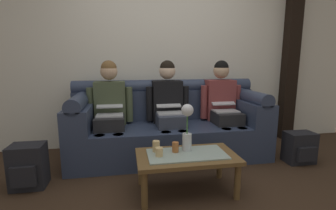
# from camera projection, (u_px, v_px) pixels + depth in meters

# --- Properties ---
(ground_plane) EXTENTS (14.00, 14.00, 0.00)m
(ground_plane) POSITION_uv_depth(u_px,v_px,m) (192.00, 204.00, 2.11)
(ground_plane) COLOR #382619
(back_wall_patterned) EXTENTS (6.00, 0.12, 2.90)m
(back_wall_patterned) POSITION_uv_depth(u_px,v_px,m) (162.00, 44.00, 3.50)
(back_wall_patterned) COLOR silver
(back_wall_patterned) RESTS_ON ground_plane
(timber_pillar) EXTENTS (0.20, 0.20, 2.90)m
(timber_pillar) POSITION_uv_depth(u_px,v_px,m) (291.00, 45.00, 3.72)
(timber_pillar) COLOR black
(timber_pillar) RESTS_ON ground_plane
(couch) EXTENTS (2.43, 0.88, 0.96)m
(couch) POSITION_uv_depth(u_px,v_px,m) (169.00, 127.00, 3.17)
(couch) COLOR #2D3851
(couch) RESTS_ON ground_plane
(person_left) EXTENTS (0.56, 0.67, 1.22)m
(person_left) POSITION_uv_depth(u_px,v_px,m) (110.00, 107.00, 2.99)
(person_left) COLOR #232326
(person_left) RESTS_ON ground_plane
(person_middle) EXTENTS (0.56, 0.67, 1.22)m
(person_middle) POSITION_uv_depth(u_px,v_px,m) (169.00, 105.00, 3.12)
(person_middle) COLOR #383D4C
(person_middle) RESTS_ON ground_plane
(person_right) EXTENTS (0.56, 0.67, 1.22)m
(person_right) POSITION_uv_depth(u_px,v_px,m) (223.00, 103.00, 3.24)
(person_right) COLOR #232326
(person_right) RESTS_ON ground_plane
(coffee_table) EXTENTS (0.92, 0.52, 0.37)m
(coffee_table) POSITION_uv_depth(u_px,v_px,m) (187.00, 159.00, 2.26)
(coffee_table) COLOR brown
(coffee_table) RESTS_ON ground_plane
(flower_vase) EXTENTS (0.11, 0.11, 0.45)m
(flower_vase) POSITION_uv_depth(u_px,v_px,m) (187.00, 125.00, 2.29)
(flower_vase) COLOR silver
(flower_vase) RESTS_ON coffee_table
(cup_near_left) EXTENTS (0.06, 0.06, 0.09)m
(cup_near_left) POSITION_uv_depth(u_px,v_px,m) (175.00, 147.00, 2.28)
(cup_near_left) COLOR #B26633
(cup_near_left) RESTS_ON coffee_table
(cup_near_right) EXTENTS (0.07, 0.07, 0.08)m
(cup_near_right) POSITION_uv_depth(u_px,v_px,m) (159.00, 152.00, 2.18)
(cup_near_right) COLOR #DBB77A
(cup_near_right) RESTS_ON coffee_table
(cup_far_center) EXTENTS (0.07, 0.07, 0.10)m
(cup_far_center) POSITION_uv_depth(u_px,v_px,m) (156.00, 146.00, 2.28)
(cup_far_center) COLOR #DBB77A
(cup_far_center) RESTS_ON coffee_table
(backpack_left) EXTENTS (0.31, 0.28, 0.43)m
(backpack_left) POSITION_uv_depth(u_px,v_px,m) (28.00, 167.00, 2.35)
(backpack_left) COLOR black
(backpack_left) RESTS_ON ground_plane
(backpack_right) EXTENTS (0.34, 0.27, 0.37)m
(backpack_right) POSITION_uv_depth(u_px,v_px,m) (300.00, 148.00, 2.94)
(backpack_right) COLOR black
(backpack_right) RESTS_ON ground_plane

